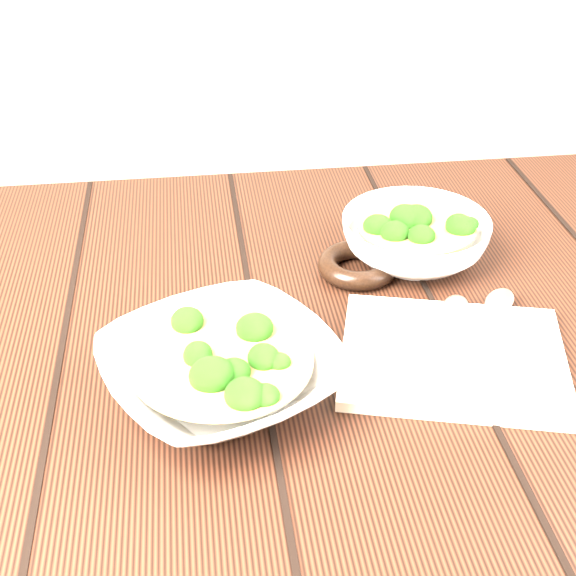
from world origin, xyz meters
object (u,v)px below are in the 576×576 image
(table, at_px, (277,420))
(trivet, at_px, (358,265))
(napkin, at_px, (453,357))
(soup_bowl_front, at_px, (222,370))
(soup_bowl_back, at_px, (415,237))

(table, relative_size, trivet, 12.81)
(trivet, xyz_separation_m, napkin, (0.06, -0.18, -0.01))
(table, bearing_deg, soup_bowl_front, -124.91)
(table, xyz_separation_m, soup_bowl_back, (0.18, 0.13, 0.15))
(trivet, bearing_deg, soup_bowl_front, -131.14)
(table, relative_size, soup_bowl_front, 4.24)
(soup_bowl_front, xyz_separation_m, napkin, (0.23, 0.02, -0.02))
(table, distance_m, soup_bowl_front, 0.18)
(soup_bowl_back, xyz_separation_m, trivet, (-0.07, -0.02, -0.02))
(table, xyz_separation_m, napkin, (0.17, -0.07, 0.13))
(soup_bowl_back, bearing_deg, napkin, -93.65)
(soup_bowl_front, height_order, trivet, soup_bowl_front)
(soup_bowl_back, relative_size, napkin, 0.87)
(table, bearing_deg, trivet, 44.51)
(soup_bowl_front, bearing_deg, napkin, 4.66)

